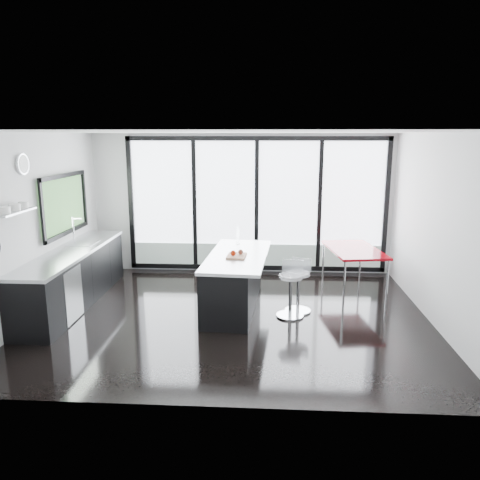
# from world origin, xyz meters

# --- Properties ---
(floor) EXTENTS (6.00, 5.00, 0.00)m
(floor) POSITION_xyz_m (0.00, 0.00, 0.00)
(floor) COLOR black
(floor) RESTS_ON ground
(ceiling) EXTENTS (6.00, 5.00, 0.00)m
(ceiling) POSITION_xyz_m (0.00, 0.00, 2.80)
(ceiling) COLOR white
(ceiling) RESTS_ON wall_back
(wall_back) EXTENTS (6.00, 0.09, 2.80)m
(wall_back) POSITION_xyz_m (0.27, 2.47, 1.27)
(wall_back) COLOR silver
(wall_back) RESTS_ON ground
(wall_front) EXTENTS (6.00, 0.00, 2.80)m
(wall_front) POSITION_xyz_m (0.00, -2.50, 1.40)
(wall_front) COLOR silver
(wall_front) RESTS_ON ground
(wall_left) EXTENTS (0.26, 5.00, 2.80)m
(wall_left) POSITION_xyz_m (-2.97, 0.27, 1.56)
(wall_left) COLOR silver
(wall_left) RESTS_ON ground
(wall_right) EXTENTS (0.00, 5.00, 2.80)m
(wall_right) POSITION_xyz_m (3.00, 0.00, 1.40)
(wall_right) COLOR silver
(wall_right) RESTS_ON ground
(counter_cabinets) EXTENTS (0.69, 3.24, 1.36)m
(counter_cabinets) POSITION_xyz_m (-2.67, 0.40, 0.46)
(counter_cabinets) COLOR black
(counter_cabinets) RESTS_ON floor
(island) EXTENTS (1.06, 2.23, 1.15)m
(island) POSITION_xyz_m (-0.01, 0.42, 0.45)
(island) COLOR black
(island) RESTS_ON floor
(bar_stool_near) EXTENTS (0.50, 0.50, 0.67)m
(bar_stool_near) POSITION_xyz_m (0.89, 0.04, 0.34)
(bar_stool_near) COLOR silver
(bar_stool_near) RESTS_ON floor
(bar_stool_far) EXTENTS (0.53, 0.53, 0.66)m
(bar_stool_far) POSITION_xyz_m (1.03, 0.26, 0.33)
(bar_stool_far) COLOR silver
(bar_stool_far) RESTS_ON floor
(red_table) EXTENTS (1.03, 1.56, 0.78)m
(red_table) POSITION_xyz_m (2.07, 1.37, 0.39)
(red_table) COLOR maroon
(red_table) RESTS_ON floor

